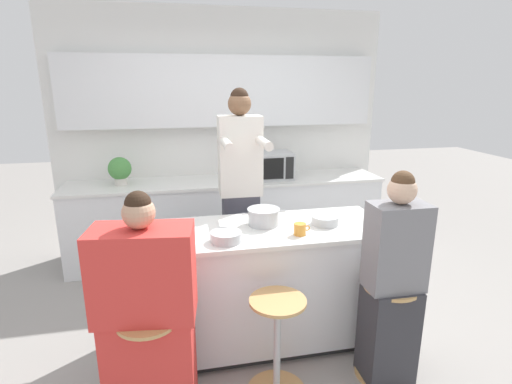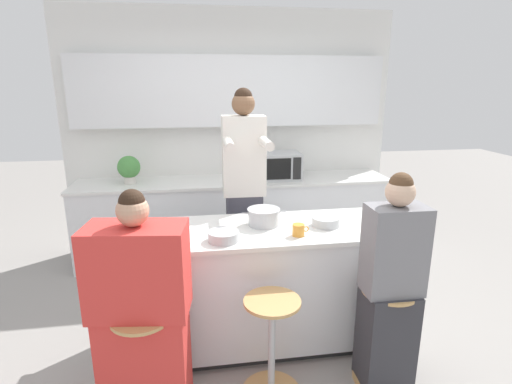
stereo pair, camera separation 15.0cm
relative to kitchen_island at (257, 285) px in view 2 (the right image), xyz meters
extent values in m
plane|color=gray|center=(0.00, 0.00, -0.46)|extent=(16.00, 16.00, 0.00)
cube|color=silver|center=(0.00, 1.94, 0.89)|extent=(3.68, 0.06, 2.70)
cube|color=silver|center=(0.00, 1.83, 1.36)|extent=(3.38, 0.16, 0.75)
cube|color=silver|center=(0.00, 1.59, -0.03)|extent=(3.38, 0.61, 0.86)
cube|color=silver|center=(0.00, 1.59, 0.41)|extent=(3.41, 0.64, 0.03)
cube|color=black|center=(0.00, 0.00, -0.43)|extent=(1.77, 0.58, 0.06)
cube|color=silver|center=(0.00, 0.00, 0.01)|extent=(1.85, 0.66, 0.82)
cube|color=silver|center=(0.00, 0.00, 0.44)|extent=(1.89, 0.70, 0.03)
cylinder|color=#B7BABC|center=(-0.75, -0.61, -0.13)|extent=(0.04, 0.04, 0.63)
cylinder|color=tan|center=(-0.75, -0.61, 0.19)|extent=(0.35, 0.35, 0.02)
cylinder|color=#B7BABC|center=(0.00, -0.56, -0.13)|extent=(0.04, 0.04, 0.63)
cylinder|color=tan|center=(0.00, -0.56, 0.19)|extent=(0.35, 0.35, 0.02)
cylinder|color=tan|center=(0.75, -0.55, -0.46)|extent=(0.38, 0.38, 0.01)
cylinder|color=#B7BABC|center=(0.75, -0.55, -0.13)|extent=(0.04, 0.04, 0.63)
cylinder|color=tan|center=(0.75, -0.55, 0.19)|extent=(0.35, 0.35, 0.02)
cube|color=#383842|center=(-0.01, 0.65, 0.03)|extent=(0.31, 0.23, 0.99)
cube|color=silver|center=(-0.01, 0.65, 0.86)|extent=(0.36, 0.23, 0.67)
cylinder|color=silver|center=(-0.16, 0.36, 1.01)|extent=(0.08, 0.37, 0.07)
cylinder|color=silver|center=(0.12, 0.35, 1.01)|extent=(0.08, 0.37, 0.07)
sphere|color=brown|center=(-0.01, 0.65, 1.29)|extent=(0.20, 0.20, 0.19)
sphere|color=black|center=(-0.01, 0.65, 1.34)|extent=(0.15, 0.15, 0.15)
cube|color=red|center=(-0.76, -0.57, -0.13)|extent=(0.53, 0.33, 0.67)
cube|color=red|center=(-0.76, -0.57, 0.46)|extent=(0.58, 0.36, 0.52)
sphere|color=tan|center=(-0.76, -0.57, 0.81)|extent=(0.19, 0.19, 0.17)
sphere|color=black|center=(-0.76, -0.57, 0.85)|extent=(0.16, 0.16, 0.14)
cube|color=#333338|center=(0.75, -0.57, -0.13)|extent=(0.32, 0.27, 0.67)
cube|color=slate|center=(0.75, -0.57, 0.48)|extent=(0.36, 0.23, 0.55)
sphere|color=#DBB293|center=(0.75, -0.57, 0.84)|extent=(0.18, 0.18, 0.17)
sphere|color=#513823|center=(0.75, -0.57, 0.89)|extent=(0.14, 0.14, 0.14)
cylinder|color=#B7BABC|center=(0.06, 0.06, 0.51)|extent=(0.23, 0.23, 0.11)
cylinder|color=#B7BABC|center=(0.06, 0.06, 0.57)|extent=(0.24, 0.24, 0.01)
cylinder|color=#B7BABC|center=(-0.08, 0.06, 0.55)|extent=(0.05, 0.01, 0.01)
cylinder|color=#B7BABC|center=(0.19, 0.06, 0.55)|extent=(0.05, 0.01, 0.01)
cylinder|color=#B7BABC|center=(0.50, -0.02, 0.48)|extent=(0.20, 0.20, 0.07)
cylinder|color=#B7BABC|center=(-0.26, -0.20, 0.48)|extent=(0.21, 0.21, 0.07)
cylinder|color=orange|center=(0.25, -0.18, 0.49)|extent=(0.08, 0.08, 0.08)
torus|color=orange|center=(0.31, -0.18, 0.50)|extent=(0.04, 0.01, 0.04)
ellipsoid|color=yellow|center=(0.83, -0.19, 0.48)|extent=(0.13, 0.05, 0.05)
ellipsoid|color=yellow|center=(0.80, -0.15, 0.48)|extent=(0.10, 0.12, 0.05)
ellipsoid|color=yellow|center=(0.86, -0.15, 0.48)|extent=(0.11, 0.11, 0.05)
cube|color=#B2B5B7|center=(0.47, 1.55, 0.58)|extent=(0.48, 0.33, 0.30)
cube|color=black|center=(0.43, 1.38, 0.58)|extent=(0.30, 0.01, 0.22)
cube|color=black|center=(0.64, 1.38, 0.58)|extent=(0.09, 0.01, 0.24)
cylinder|color=beige|center=(-1.11, 1.59, 0.47)|extent=(0.13, 0.13, 0.08)
sphere|color=#478942|center=(-1.11, 1.59, 0.60)|extent=(0.23, 0.23, 0.23)
camera|label=1|loc=(-0.57, -2.61, 1.46)|focal=28.00mm
camera|label=2|loc=(-0.42, -2.64, 1.46)|focal=28.00mm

